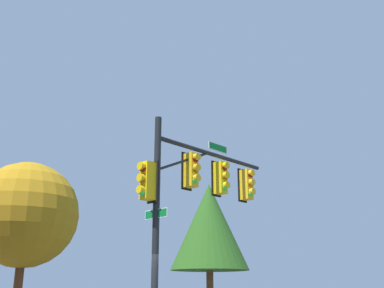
% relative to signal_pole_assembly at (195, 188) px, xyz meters
% --- Properties ---
extents(signal_pole_assembly, '(5.73, 1.09, 6.59)m').
position_rel_signal_pole_assembly_xyz_m(signal_pole_assembly, '(0.00, 0.00, 0.00)').
color(signal_pole_assembly, black).
rests_on(signal_pole_assembly, ground_plane).
extents(tree_near, '(4.54, 4.54, 6.99)m').
position_rel_signal_pole_assembly_xyz_m(tree_near, '(-0.28, 9.27, 0.07)').
color(tree_near, '#59341B').
rests_on(tree_near, ground_plane).
extents(tree_mid, '(3.96, 3.96, 6.94)m').
position_rel_signal_pole_assembly_xyz_m(tree_mid, '(7.93, 5.58, 0.09)').
color(tree_mid, brown).
rests_on(tree_mid, ground_plane).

